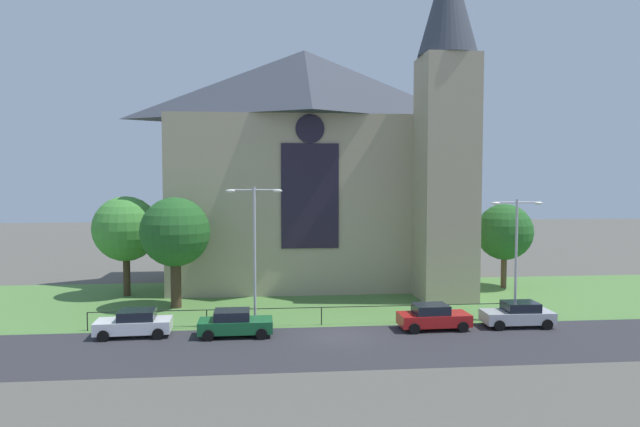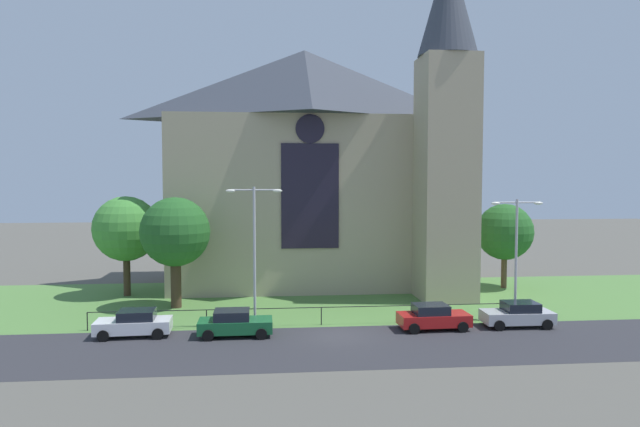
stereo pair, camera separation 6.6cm
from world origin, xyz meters
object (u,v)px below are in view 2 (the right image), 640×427
Objects in this scene: parked_car_green at (235,323)px; parked_car_silver at (518,314)px; tree_left_near at (175,233)px; tree_right_far at (505,232)px; tree_left_far at (126,229)px; parked_car_white at (134,323)px; streetlamp_near at (254,239)px; streetlamp_far at (516,243)px; parked_car_red at (433,317)px; church_building at (314,164)px.

parked_car_silver is at bearing 1.26° from parked_car_green.
tree_right_far is at bearing 10.65° from tree_left_near.
tree_left_far is 12.92m from parked_car_white.
parked_car_green is at bearing 2.66° from parked_car_silver.
tree_left_far is 15.76m from parked_car_green.
streetlamp_near reaches higher than parked_car_green.
tree_right_far is at bearing 70.01° from streetlamp_far.
tree_right_far is 16.13m from parked_car_red.
streetlamp_near is 2.03× the size of parked_car_green.
tree_left_near is 1.00× the size of streetlamp_far.
parked_car_white is (-27.18, -12.11, -3.88)m from tree_right_far.
parked_car_green is at bearing -149.52° from tree_right_far.
streetlamp_near is (10.00, -10.36, 0.24)m from tree_left_far.
streetlamp_near is at bearing -46.40° from tree_left_near.
streetlamp_near reaches higher than parked_car_silver.
tree_left_near is at bearing -45.55° from tree_left_far.
parked_car_white is at bearing 177.67° from parked_car_red.
parked_car_green is at bearing -60.02° from tree_left_near.
parked_car_green is 11.75m from parked_car_red.
parked_car_green is (-21.45, -12.63, -3.88)m from tree_right_far.
streetlamp_far is at bearing -21.42° from tree_left_far.
church_building is 16.87m from tree_right_far.
parked_car_white and parked_car_red have the same top height.
church_building reaches higher than tree_left_far.
parked_car_silver is at bearing -18.64° from tree_left_near.
parked_car_green is 0.99× the size of parked_car_red.
tree_right_far is 11.44m from streetlamp_far.
parked_car_green is (5.72, -0.52, 0.00)m from parked_car_white.
parked_car_red is 1.00× the size of parked_car_silver.
streetlamp_far is at bearing -51.03° from church_building.
tree_left_far is at bearing -23.32° from parked_car_silver.
streetlamp_near is 16.70m from parked_car_silver.
tree_left_far reaches higher than parked_car_green.
parked_car_white is (3.16, -11.72, -4.42)m from tree_left_far.
streetlamp_near is 1.11× the size of streetlamp_far.
tree_left_near is 1.82× the size of parked_car_red.
tree_left_far is at bearing 133.97° from streetlamp_near.
parked_car_green is at bearing -173.89° from streetlamp_far.
streetlamp_far is (-3.91, -10.75, 0.33)m from tree_right_far.
church_building is 3.35× the size of tree_left_near.
parked_car_red is at bearing -8.24° from streetlamp_near.
streetlamp_near is 16.43m from streetlamp_far.
tree_left_far is 1.83× the size of parked_car_green.
tree_left_far is (-4.41, 4.49, -0.11)m from tree_left_near.
tree_left_near is 0.91× the size of streetlamp_near.
parked_car_white is (-11.68, -15.68, -9.53)m from church_building.
parked_car_red is at bearing 176.87° from parked_car_white.
tree_right_far reaches higher than parked_car_silver.
tree_left_near is 1.84× the size of parked_car_green.
tree_left_far is at bearing -165.06° from church_building.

